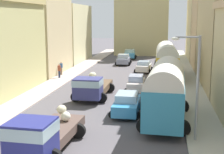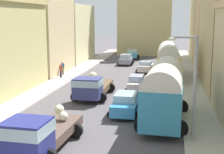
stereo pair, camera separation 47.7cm
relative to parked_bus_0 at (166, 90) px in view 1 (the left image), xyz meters
name	(u,v)px [view 1 (the left image)]	position (x,y,z in m)	size (l,w,h in m)	color
ground_plane	(124,80)	(-4.75, 15.06, -2.31)	(154.00, 154.00, 0.00)	#504C51
sidewalk_left	(64,78)	(-12.00, 15.06, -2.24)	(2.50, 70.00, 0.14)	#B2A198
sidewalk_right	(188,81)	(2.50, 15.06, -2.24)	(2.50, 70.00, 0.14)	#AEAFA1
building_left_2	(40,32)	(-16.10, 18.10, 3.08)	(6.28, 9.92, 10.73)	#C5B287
building_left_3	(67,34)	(-15.98, 29.68, 2.28)	(5.48, 11.96, 9.18)	beige
building_right_3	(212,31)	(6.32, 25.85, 3.02)	(5.13, 9.09, 10.66)	tan
building_right_4	(202,23)	(6.01, 36.79, 3.96)	(4.52, 11.34, 12.53)	beige
distant_church	(142,17)	(-4.75, 42.83, 4.99)	(10.14, 7.67, 20.03)	tan
parked_bus_0	(166,90)	(0.00, 0.00, 0.00)	(3.58, 8.28, 4.19)	teal
parked_bus_1	(166,59)	(0.05, 17.08, 0.00)	(3.51, 9.48, 4.18)	yellow
cargo_truck_0	(42,134)	(-6.32, -6.74, -1.10)	(3.16, 6.70, 2.31)	navy
cargo_truck_1	(92,86)	(-6.48, 5.60, -1.17)	(3.18, 6.87, 2.17)	navy
car_0	(123,60)	(-6.42, 27.43, -1.50)	(2.44, 3.76, 1.63)	gray
car_1	(130,54)	(-6.30, 35.13, -1.48)	(2.50, 3.71, 1.66)	#3F90C1
car_2	(127,103)	(-2.83, 1.50, -1.50)	(2.39, 4.33, 1.61)	#368BC7
car_3	(136,83)	(-2.84, 9.16, -1.49)	(2.19, 3.80, 1.64)	silver
car_4	(144,67)	(-2.86, 20.93, -1.55)	(2.46, 3.78, 1.49)	silver
pedestrian_0	(61,68)	(-12.81, 16.41, -1.30)	(0.52, 0.52, 1.78)	#796351
pedestrian_3	(59,70)	(-12.44, 14.49, -1.30)	(0.46, 0.46, 1.78)	#212A43
streetlamp_near	(194,80)	(1.53, -3.46, 1.40)	(1.64, 0.28, 6.20)	gray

